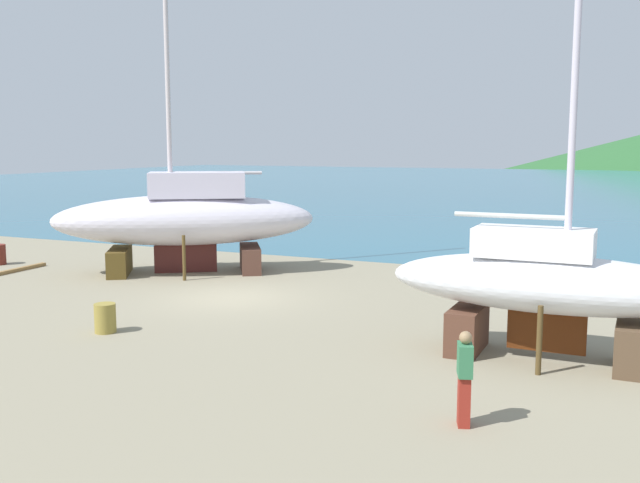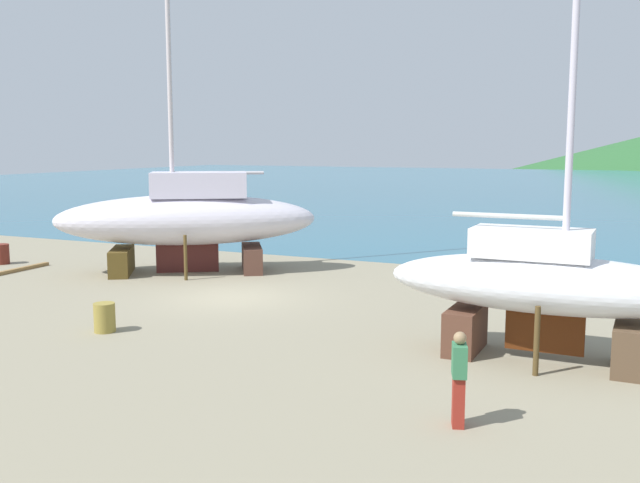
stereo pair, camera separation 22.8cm
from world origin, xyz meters
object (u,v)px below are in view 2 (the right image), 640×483
at_px(sailboat_large_starboard, 188,218).
at_px(barrel_rust_near, 1,254).
at_px(barrel_ochre, 105,317).
at_px(worker, 459,378).
at_px(sailboat_mid_port, 545,284).

height_order(sailboat_large_starboard, barrel_rust_near, sailboat_large_starboard).
relative_size(sailboat_large_starboard, barrel_ochre, 21.03).
height_order(worker, barrel_rust_near, worker).
xyz_separation_m(sailboat_large_starboard, barrel_ochre, (3.02, -8.15, -1.70)).
bearing_deg(worker, sailboat_large_starboard, -57.09).
xyz_separation_m(sailboat_large_starboard, barrel_rust_near, (-7.99, -1.54, -1.68)).
distance_m(sailboat_mid_port, barrel_rust_near, 22.16).
bearing_deg(sailboat_mid_port, barrel_rust_near, 169.13).
relative_size(barrel_rust_near, barrel_ochre, 1.07).
distance_m(sailboat_large_starboard, barrel_rust_near, 8.31).
bearing_deg(barrel_ochre, sailboat_mid_port, 11.05).
bearing_deg(sailboat_mid_port, sailboat_large_starboard, 156.97).
xyz_separation_m(sailboat_large_starboard, worker, (12.82, -10.58, -1.22)).
bearing_deg(worker, barrel_ochre, -31.47).
bearing_deg(barrel_rust_near, sailboat_large_starboard, 10.92).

